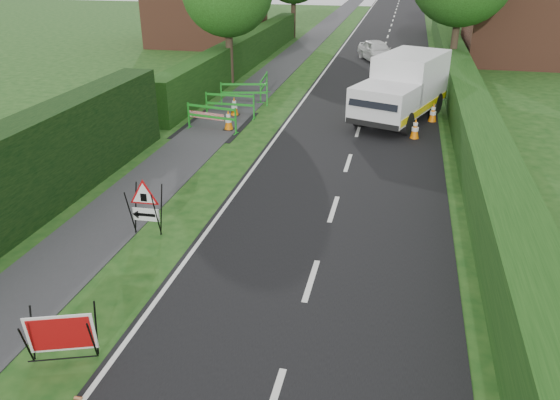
{
  "coord_description": "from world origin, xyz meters",
  "views": [
    {
      "loc": [
        3.99,
        -8.51,
        6.33
      ],
      "look_at": [
        1.46,
        2.67,
        1.01
      ],
      "focal_mm": 35.0,
      "sensor_mm": 36.0,
      "label": 1
    }
  ],
  "objects_px": {
    "triangle_sign": "(143,203)",
    "hatchback_car": "(377,51)",
    "red_rect_sign": "(61,334)",
    "works_van": "(403,86)"
  },
  "relations": [
    {
      "from": "hatchback_car",
      "to": "red_rect_sign",
      "type": "bearing_deg",
      "value": -120.63
    },
    {
      "from": "triangle_sign",
      "to": "works_van",
      "type": "relative_size",
      "value": 0.21
    },
    {
      "from": "red_rect_sign",
      "to": "works_van",
      "type": "relative_size",
      "value": 0.21
    },
    {
      "from": "red_rect_sign",
      "to": "hatchback_car",
      "type": "relative_size",
      "value": 0.34
    },
    {
      "from": "triangle_sign",
      "to": "works_van",
      "type": "distance_m",
      "value": 12.78
    },
    {
      "from": "triangle_sign",
      "to": "hatchback_car",
      "type": "bearing_deg",
      "value": 78.46
    },
    {
      "from": "red_rect_sign",
      "to": "triangle_sign",
      "type": "xyz_separation_m",
      "value": [
        -0.61,
        4.39,
        0.31
      ]
    },
    {
      "from": "triangle_sign",
      "to": "hatchback_car",
      "type": "relative_size",
      "value": 0.33
    },
    {
      "from": "red_rect_sign",
      "to": "triangle_sign",
      "type": "bearing_deg",
      "value": 77.89
    },
    {
      "from": "hatchback_car",
      "to": "triangle_sign",
      "type": "bearing_deg",
      "value": -123.33
    }
  ]
}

